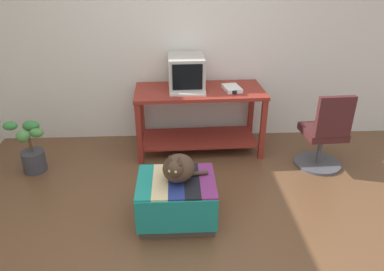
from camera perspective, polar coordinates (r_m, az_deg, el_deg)
name	(u,v)px	position (r m, az deg, el deg)	size (l,w,h in m)	color
ground_plane	(190,239)	(3.13, -0.32, -16.13)	(14.00, 14.00, 0.00)	brown
back_wall	(182,35)	(4.44, -1.53, 15.68)	(8.00, 0.10, 2.60)	silver
desk	(199,109)	(4.23, 1.17, 4.23)	(1.50, 0.72, 0.77)	maroon
tv_monitor	(186,72)	(4.17, -0.96, 10.07)	(0.42, 0.51, 0.37)	#BCB7A8
keyboard	(188,93)	(3.98, -0.64, 6.76)	(0.40, 0.15, 0.02)	beige
book	(232,88)	(4.14, 6.38, 7.50)	(0.18, 0.26, 0.04)	white
ottoman_with_blanket	(177,200)	(3.20, -2.48, -10.23)	(0.67, 0.57, 0.41)	#4C4238
cat	(178,168)	(3.02, -2.20, -5.20)	(0.43, 0.38, 0.30)	#473323
potted_plant	(31,150)	(4.24, -24.24, -2.15)	(0.39, 0.39, 0.60)	#3D3D42
office_chair	(325,136)	(4.14, 20.39, -0.10)	(0.52, 0.52, 0.89)	#4C4C51
stapler	(232,92)	(4.03, 6.37, 6.95)	(0.04, 0.11, 0.04)	black
pen	(237,87)	(4.24, 7.23, 7.64)	(0.01, 0.01, 0.14)	black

